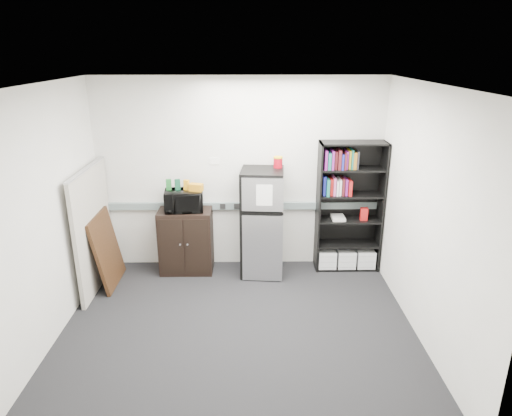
# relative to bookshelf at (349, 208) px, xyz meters

# --- Properties ---
(floor) EXTENTS (4.00, 4.00, 0.00)m
(floor) POSITION_rel_bookshelf_xyz_m (-1.53, -1.57, -0.91)
(floor) COLOR black
(floor) RESTS_ON ground
(wall_back) EXTENTS (4.00, 0.02, 2.70)m
(wall_back) POSITION_rel_bookshelf_xyz_m (-1.53, 0.18, 0.44)
(wall_back) COLOR silver
(wall_back) RESTS_ON floor
(wall_right) EXTENTS (0.02, 3.50, 2.70)m
(wall_right) POSITION_rel_bookshelf_xyz_m (0.47, -1.57, 0.44)
(wall_right) COLOR silver
(wall_right) RESTS_ON floor
(wall_left) EXTENTS (0.02, 3.50, 2.70)m
(wall_left) POSITION_rel_bookshelf_xyz_m (-3.53, -1.57, 0.44)
(wall_left) COLOR silver
(wall_left) RESTS_ON floor
(ceiling) EXTENTS (4.00, 3.50, 0.02)m
(ceiling) POSITION_rel_bookshelf_xyz_m (-1.53, -1.57, 1.79)
(ceiling) COLOR white
(ceiling) RESTS_ON wall_back
(electrical_raceway) EXTENTS (3.92, 0.05, 0.10)m
(electrical_raceway) POSITION_rel_bookshelf_xyz_m (-1.53, 0.15, -0.01)
(electrical_raceway) COLOR slate
(electrical_raceway) RESTS_ON wall_back
(wall_note) EXTENTS (0.14, 0.00, 0.10)m
(wall_note) POSITION_rel_bookshelf_xyz_m (-1.88, 0.18, 0.64)
(wall_note) COLOR white
(wall_note) RESTS_ON wall_back
(bookshelf) EXTENTS (0.90, 0.34, 1.85)m
(bookshelf) POSITION_rel_bookshelf_xyz_m (0.00, 0.00, 0.00)
(bookshelf) COLOR black
(bookshelf) RESTS_ON floor
(cubicle_partition) EXTENTS (0.06, 1.30, 1.62)m
(cubicle_partition) POSITION_rel_bookshelf_xyz_m (-3.43, -0.49, -0.10)
(cubicle_partition) COLOR gray
(cubicle_partition) RESTS_ON floor
(cabinet) EXTENTS (0.73, 0.49, 0.92)m
(cabinet) POSITION_rel_bookshelf_xyz_m (-2.29, -0.06, -0.45)
(cabinet) COLOR black
(cabinet) RESTS_ON floor
(microwave) EXTENTS (0.55, 0.40, 0.29)m
(microwave) POSITION_rel_bookshelf_xyz_m (-2.29, -0.08, 0.15)
(microwave) COLOR black
(microwave) RESTS_ON cabinet
(snack_box_a) EXTENTS (0.08, 0.06, 0.15)m
(snack_box_a) POSITION_rel_bookshelf_xyz_m (-2.49, -0.05, 0.36)
(snack_box_a) COLOR #195923
(snack_box_a) RESTS_ON microwave
(snack_box_b) EXTENTS (0.08, 0.07, 0.15)m
(snack_box_b) POSITION_rel_bookshelf_xyz_m (-2.37, -0.05, 0.36)
(snack_box_b) COLOR #0E3D26
(snack_box_b) RESTS_ON microwave
(snack_box_c) EXTENTS (0.08, 0.07, 0.14)m
(snack_box_c) POSITION_rel_bookshelf_xyz_m (-2.25, -0.05, 0.36)
(snack_box_c) COLOR orange
(snack_box_c) RESTS_ON microwave
(snack_bag) EXTENTS (0.20, 0.15, 0.10)m
(snack_bag) POSITION_rel_bookshelf_xyz_m (-2.12, -0.10, 0.34)
(snack_bag) COLOR #C47E13
(snack_bag) RESTS_ON microwave
(refrigerator) EXTENTS (0.61, 0.64, 1.50)m
(refrigerator) POSITION_rel_bookshelf_xyz_m (-1.23, -0.14, -0.16)
(refrigerator) COLOR black
(refrigerator) RESTS_ON floor
(coffee_can) EXTENTS (0.12, 0.12, 0.17)m
(coffee_can) POSITION_rel_bookshelf_xyz_m (-1.01, -0.02, 0.68)
(coffee_can) COLOR #A30716
(coffee_can) RESTS_ON refrigerator
(framed_poster) EXTENTS (0.22, 0.77, 0.98)m
(framed_poster) POSITION_rel_bookshelf_xyz_m (-3.30, -0.44, -0.42)
(framed_poster) COLOR black
(framed_poster) RESTS_ON floor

